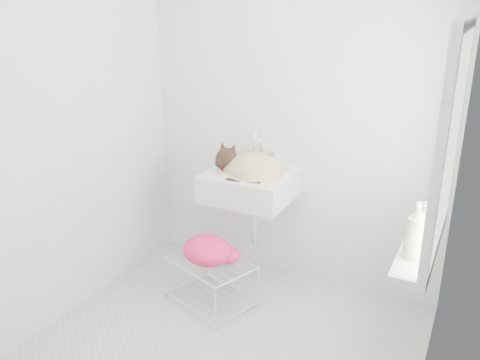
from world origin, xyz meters
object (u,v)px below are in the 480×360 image
at_px(sink, 249,173).
at_px(wire_rack, 211,283).
at_px(bottle_a, 413,257).
at_px(bottle_c, 422,230).
at_px(cat, 250,168).
at_px(bottle_b, 418,243).

relative_size(sink, wire_rack, 1.10).
bearing_deg(sink, bottle_a, -31.97).
xyz_separation_m(sink, wire_rack, (-0.10, -0.38, -0.70)).
distance_m(bottle_a, bottle_c, 0.32).
bearing_deg(cat, bottle_c, -16.42).
relative_size(cat, bottle_c, 2.89).
bearing_deg(bottle_c, bottle_b, -90.00).
relative_size(bottle_b, bottle_c, 1.09).
bearing_deg(cat, sink, 127.56).
height_order(bottle_a, bottle_c, bottle_a).
xyz_separation_m(cat, bottle_b, (1.19, -0.58, -0.04)).
bearing_deg(bottle_b, bottle_a, -90.00).
bearing_deg(wire_rack, bottle_b, -9.16).
bearing_deg(cat, bottle_a, -28.81).
height_order(cat, bottle_c, cat).
xyz_separation_m(wire_rack, bottle_b, (1.31, -0.21, 0.70)).
relative_size(wire_rack, bottle_c, 3.35).
distance_m(cat, bottle_b, 1.33).
bearing_deg(wire_rack, bottle_a, -15.80).
height_order(wire_rack, bottle_a, bottle_a).
bearing_deg(bottle_b, sink, 153.79).
bearing_deg(sink, bottle_c, -19.79).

